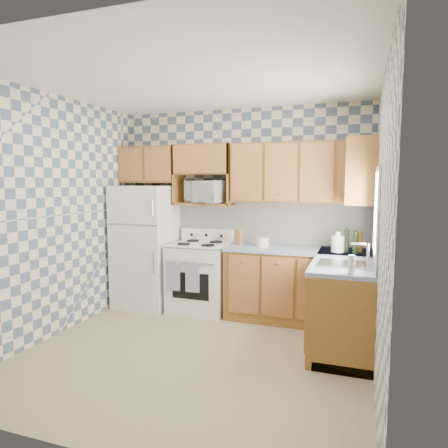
{
  "coord_description": "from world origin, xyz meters",
  "views": [
    {
      "loc": [
        1.55,
        -3.58,
        1.74
      ],
      "look_at": [
        0.05,
        0.75,
        1.25
      ],
      "focal_mm": 32.0,
      "sensor_mm": 36.0,
      "label": 1
    }
  ],
  "objects": [
    {
      "name": "microwave_shelf",
      "position": [
        -0.47,
        1.44,
        1.44
      ],
      "size": [
        0.8,
        0.33,
        0.03
      ],
      "primitive_type": "cube",
      "color": "brown",
      "rests_on": "back_wall"
    },
    {
      "name": "dish_towel_right",
      "position": [
        -0.43,
        0.93,
        0.54
      ],
      "size": [
        0.18,
        0.02,
        0.38
      ],
      "primitive_type": "cube",
      "color": "navy",
      "rests_on": "stove_body"
    },
    {
      "name": "cooktop",
      "position": [
        -0.47,
        1.28,
        0.91
      ],
      "size": [
        0.76,
        0.65,
        0.02
      ],
      "primitive_type": "cube",
      "color": "silver",
      "rests_on": "stove_body"
    },
    {
      "name": "right_wall",
      "position": [
        1.7,
        0.0,
        1.35
      ],
      "size": [
        0.02,
        3.2,
        2.7
      ],
      "primitive_type": "cube",
      "color": "slate",
      "rests_on": "ground"
    },
    {
      "name": "stove_body",
      "position": [
        -0.47,
        1.28,
        0.45
      ],
      "size": [
        0.76,
        0.65,
        0.9
      ],
      "primitive_type": "cube",
      "color": "silver",
      "rests_on": "floor"
    },
    {
      "name": "back_wall",
      "position": [
        0.0,
        1.6,
        1.35
      ],
      "size": [
        3.4,
        0.02,
        2.7
      ],
      "primitive_type": "cube",
      "color": "slate",
      "rests_on": "ground"
    },
    {
      "name": "soap_bottle",
      "position": [
        1.48,
        0.08,
        1.01
      ],
      "size": [
        0.06,
        0.06,
        0.17
      ],
      "primitive_type": "cylinder",
      "color": "beige",
      "rests_on": "countertop_right"
    },
    {
      "name": "backsplash_right",
      "position": [
        1.69,
        0.8,
        1.2
      ],
      "size": [
        0.02,
        1.6,
        0.56
      ],
      "primitive_type": "cube",
      "color": "white",
      "rests_on": "right_wall"
    },
    {
      "name": "upper_cabinets_back",
      "position": [
        0.82,
        1.44,
        1.85
      ],
      "size": [
        1.75,
        0.33,
        0.74
      ],
      "primitive_type": "cube",
      "color": "brown",
      "rests_on": "back_wall"
    },
    {
      "name": "backguard",
      "position": [
        -0.47,
        1.55,
        1.0
      ],
      "size": [
        0.76,
        0.08,
        0.17
      ],
      "primitive_type": "cube",
      "color": "silver",
      "rests_on": "cooktop"
    },
    {
      "name": "window",
      "position": [
        1.69,
        0.45,
        1.45
      ],
      "size": [
        0.02,
        0.66,
        0.86
      ],
      "primitive_type": "cube",
      "color": "silver",
      "rests_on": "right_wall"
    },
    {
      "name": "microwave",
      "position": [
        -0.42,
        1.42,
        1.6
      ],
      "size": [
        0.63,
        0.52,
        0.3
      ],
      "primitive_type": "imported",
      "rotation": [
        0.0,
        0.0,
        -0.32
      ],
      "color": "silver",
      "rests_on": "microwave_shelf"
    },
    {
      "name": "upper_cabinets_right",
      "position": [
        1.53,
        1.25,
        1.85
      ],
      "size": [
        0.33,
        0.7,
        0.74
      ],
      "primitive_type": "cube",
      "color": "brown",
      "rests_on": "right_wall"
    },
    {
      "name": "knife_block",
      "position": [
        0.05,
        1.34,
        1.02
      ],
      "size": [
        0.11,
        0.11,
        0.2
      ],
      "primitive_type": "cube",
      "rotation": [
        0.0,
        0.0,
        -0.3
      ],
      "color": "brown",
      "rests_on": "countertop_back"
    },
    {
      "name": "food_containers",
      "position": [
        0.38,
        1.29,
        0.98
      ],
      "size": [
        0.17,
        0.17,
        0.11
      ],
      "primitive_type": null,
      "color": "beige",
      "rests_on": "countertop_back"
    },
    {
      "name": "sink",
      "position": [
        1.4,
        0.45,
        0.93
      ],
      "size": [
        0.48,
        0.4,
        0.03
      ],
      "primitive_type": "cube",
      "color": "#B7B7BC",
      "rests_on": "countertop_right"
    },
    {
      "name": "base_cabinets_right",
      "position": [
        1.4,
        0.8,
        0.44
      ],
      "size": [
        0.6,
        1.6,
        0.88
      ],
      "primitive_type": "cube",
      "color": "brown",
      "rests_on": "floor"
    },
    {
      "name": "floor",
      "position": [
        0.0,
        0.0,
        0.0
      ],
      "size": [
        3.4,
        3.4,
        0.0
      ],
      "primitive_type": "plane",
      "color": "#8C7958",
      "rests_on": "ground"
    },
    {
      "name": "base_cabinets_back",
      "position": [
        0.82,
        1.3,
        0.44
      ],
      "size": [
        1.75,
        0.6,
        0.88
      ],
      "primitive_type": "cube",
      "color": "brown",
      "rests_on": "floor"
    },
    {
      "name": "electric_kettle",
      "position": [
        1.3,
        1.2,
        1.01
      ],
      "size": [
        0.15,
        0.15,
        0.19
      ],
      "primitive_type": "cylinder",
      "color": "silver",
      "rests_on": "countertop_back"
    },
    {
      "name": "dish_towel_left",
      "position": [
        -0.7,
        0.93,
        0.54
      ],
      "size": [
        0.18,
        0.02,
        0.38
      ],
      "primitive_type": "cube",
      "color": "navy",
      "rests_on": "stove_body"
    },
    {
      "name": "bottle_1",
      "position": [
        1.49,
        1.17,
        1.04
      ],
      "size": [
        0.06,
        0.06,
        0.25
      ],
      "primitive_type": "cylinder",
      "color": "black",
      "rests_on": "countertop_back"
    },
    {
      "name": "backsplash_back",
      "position": [
        0.4,
        1.59,
        1.2
      ],
      "size": [
        2.6,
        0.02,
        0.56
      ],
      "primitive_type": "cube",
      "color": "white",
      "rests_on": "back_wall"
    },
    {
      "name": "countertop_back",
      "position": [
        0.82,
        1.3,
        0.9
      ],
      "size": [
        1.77,
        0.63,
        0.04
      ],
      "primitive_type": "cube",
      "color": "slate",
      "rests_on": "base_cabinets_back"
    },
    {
      "name": "bottle_0",
      "position": [
        1.39,
        1.23,
        1.05
      ],
      "size": [
        0.06,
        0.06,
        0.27
      ],
      "primitive_type": "cylinder",
      "color": "black",
      "rests_on": "countertop_back"
    },
    {
      "name": "countertop_right",
      "position": [
        1.4,
        0.8,
        0.9
      ],
      "size": [
        0.63,
        1.6,
        0.04
      ],
      "primitive_type": "cube",
      "color": "slate",
      "rests_on": "base_cabinets_right"
    },
    {
      "name": "refrigerator",
      "position": [
        -1.27,
        1.25,
        0.84
      ],
      "size": [
        0.75,
        0.7,
        1.68
      ],
      "primitive_type": "cube",
      "color": "silver",
      "rests_on": "floor"
    },
    {
      "name": "upper_cabinets_fridge",
      "position": [
        -1.29,
        1.44,
        1.97
      ],
      "size": [
        0.82,
        0.33,
        0.5
      ],
      "primitive_type": "cube",
      "color": "brown",
      "rests_on": "back_wall"
    },
    {
      "name": "bottle_2",
      "position": [
        1.54,
        1.27,
        1.04
      ],
      "size": [
        0.06,
        0.06,
        0.23
      ],
      "primitive_type": "cylinder",
      "color": "#64390F",
      "rests_on": "countertop_back"
    }
  ]
}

